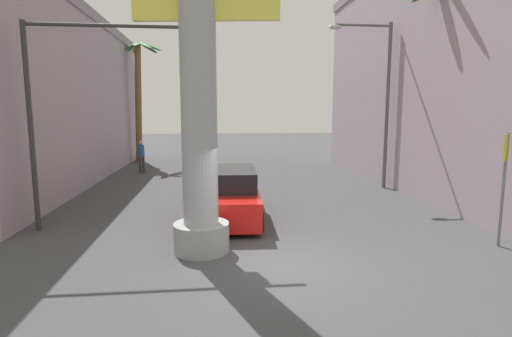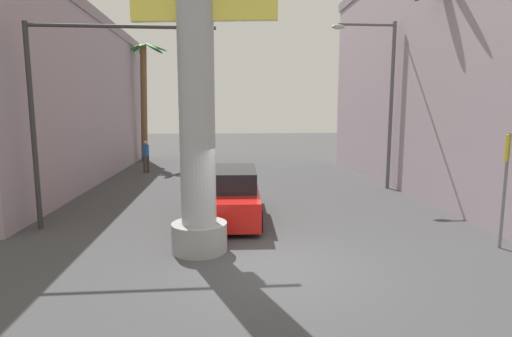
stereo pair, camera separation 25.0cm
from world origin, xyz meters
TOP-DOWN VIEW (x-y plane):
  - ground_plane at (0.00, 10.00)m, footprint 87.23×87.23m
  - building_left at (-9.81, 11.96)m, footprint 6.29×19.34m
  - building_right at (9.81, 9.06)m, footprint 6.79×16.98m
  - neon_sign_pole at (-1.55, 1.21)m, footprint 3.68×1.33m
  - street_lamp at (5.79, 8.55)m, footprint 2.76×0.28m
  - crossing_sign at (5.83, 0.81)m, footprint 0.47×0.47m
  - traffic_light_mast at (-4.62, 3.46)m, footprint 5.18×0.32m
  - car_lead at (-0.83, 4.33)m, footprint 2.24×4.90m
  - palm_tree_near_right at (6.72, 5.22)m, footprint 2.25×2.38m
  - palm_tree_far_left at (-6.03, 18.88)m, footprint 2.70×2.72m
  - pedestrian_far_left at (-5.17, 14.05)m, footprint 0.47×0.47m

SIDE VIEW (x-z plane):
  - ground_plane at x=0.00m, z-range 0.00..0.00m
  - car_lead at x=-0.83m, z-range -0.04..1.52m
  - pedestrian_far_left at x=-5.17m, z-range 0.15..1.92m
  - crossing_sign at x=5.83m, z-range 0.43..3.27m
  - building_left at x=-9.81m, z-range 0.01..8.06m
  - traffic_light_mast at x=-4.62m, z-range 1.20..6.95m
  - street_lamp at x=5.79m, z-range 0.78..7.83m
  - palm_tree_near_right at x=6.72m, z-range 0.59..8.30m
  - palm_tree_far_left at x=-6.03m, z-range 0.81..8.63m
  - building_right at x=9.81m, z-range 0.01..10.02m
  - neon_sign_pole at x=-1.55m, z-range -0.41..10.87m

